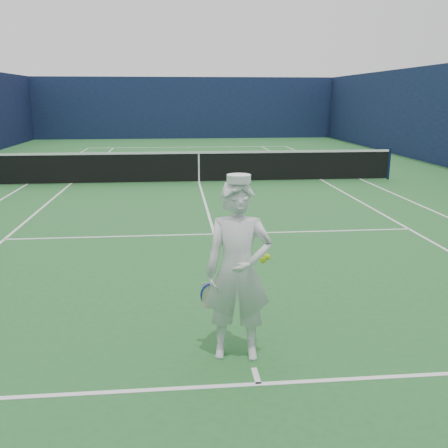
% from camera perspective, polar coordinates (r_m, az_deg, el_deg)
% --- Properties ---
extents(ground, '(80.00, 80.00, 0.00)m').
position_cam_1_polar(ground, '(16.36, -2.87, 4.78)').
color(ground, '#25632C').
rests_on(ground, ground).
extents(court_markings, '(11.03, 23.83, 0.01)m').
position_cam_1_polar(court_markings, '(16.36, -2.87, 4.79)').
color(court_markings, white).
rests_on(court_markings, ground).
extents(windscreen_fence, '(20.12, 36.12, 4.00)m').
position_cam_1_polar(windscreen_fence, '(16.15, -2.96, 11.80)').
color(windscreen_fence, '#0F1837').
rests_on(windscreen_fence, ground).
extents(tennis_net, '(12.88, 0.09, 1.07)m').
position_cam_1_polar(tennis_net, '(16.28, -2.90, 6.71)').
color(tennis_net, '#141E4C').
rests_on(tennis_net, ground).
extents(tennis_player, '(0.78, 0.56, 1.96)m').
position_cam_1_polar(tennis_player, '(5.16, 1.61, -5.40)').
color(tennis_player, white).
rests_on(tennis_player, ground).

